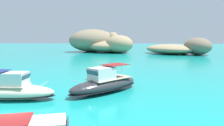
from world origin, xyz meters
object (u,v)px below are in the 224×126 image
motorboat_charcoal (105,84)px  islet_small (180,48)px  motorboat_cream (10,90)px  islet_large (100,42)px

motorboat_charcoal → islet_small: bearing=71.3°
islet_small → motorboat_charcoal: size_ratio=2.97×
islet_small → motorboat_charcoal: bearing=-108.7°
islet_small → motorboat_cream: islet_small is taller
islet_large → islet_small: bearing=-14.8°
islet_large → motorboat_charcoal: bearing=-80.3°
motorboat_charcoal → islet_large: bearing=99.7°
islet_small → motorboat_charcoal: islet_small is taller
islet_small → motorboat_cream: size_ratio=2.93×
islet_large → motorboat_charcoal: size_ratio=3.51×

